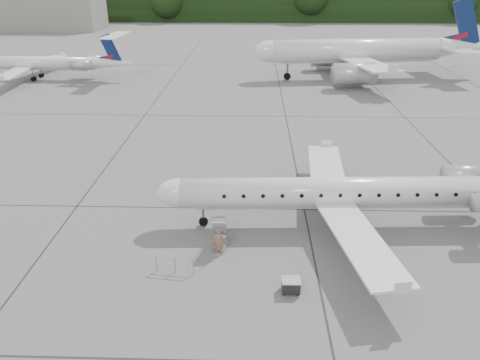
# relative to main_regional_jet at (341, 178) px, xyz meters

# --- Properties ---
(ground) EXTENTS (320.00, 320.00, 0.00)m
(ground) POSITION_rel_main_regional_jet_xyz_m (1.34, -2.76, -3.47)
(ground) COLOR slate
(ground) RESTS_ON ground
(treeline) EXTENTS (260.00, 4.00, 8.00)m
(treeline) POSITION_rel_main_regional_jet_xyz_m (1.34, 127.24, 0.53)
(treeline) COLOR black
(treeline) RESTS_ON ground
(terminal_building) EXTENTS (40.00, 14.00, 10.00)m
(terminal_building) POSITION_rel_main_regional_jet_xyz_m (-68.66, 107.24, 1.53)
(terminal_building) COLOR slate
(terminal_building) RESTS_ON ground
(main_regional_jet) EXTENTS (27.96, 20.74, 6.94)m
(main_regional_jet) POSITION_rel_main_regional_jet_xyz_m (0.00, 0.00, 0.00)
(main_regional_jet) COLOR silver
(main_regional_jet) RESTS_ON ground
(airstair) EXTENTS (0.96, 2.40, 2.18)m
(airstair) POSITION_rel_main_regional_jet_xyz_m (-7.85, -2.57, -2.38)
(airstair) COLOR silver
(airstair) RESTS_ON ground
(passenger) EXTENTS (0.65, 0.44, 1.75)m
(passenger) POSITION_rel_main_regional_jet_xyz_m (-7.79, -3.90, -2.59)
(passenger) COLOR #845C48
(passenger) RESTS_ON ground
(safety_railing) EXTENTS (2.19, 0.36, 1.00)m
(safety_railing) POSITION_rel_main_regional_jet_xyz_m (-10.20, -5.86, -2.97)
(safety_railing) COLOR gray
(safety_railing) RESTS_ON ground
(baggage_cart) EXTENTS (0.99, 0.81, 0.85)m
(baggage_cart) POSITION_rel_main_regional_jet_xyz_m (-3.63, -7.43, -3.05)
(baggage_cart) COLOR black
(baggage_cart) RESTS_ON ground
(bg_narrowbody) EXTENTS (36.21, 28.01, 12.04)m
(bg_narrowbody) POSITION_rel_main_regional_jet_xyz_m (9.86, 46.26, 2.55)
(bg_narrowbody) COLOR silver
(bg_narrowbody) RESTS_ON ground
(bg_regional_left) EXTENTS (27.66, 20.63, 6.99)m
(bg_regional_left) POSITION_rel_main_regional_jet_xyz_m (-40.73, 44.28, 0.02)
(bg_regional_left) COLOR silver
(bg_regional_left) RESTS_ON ground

